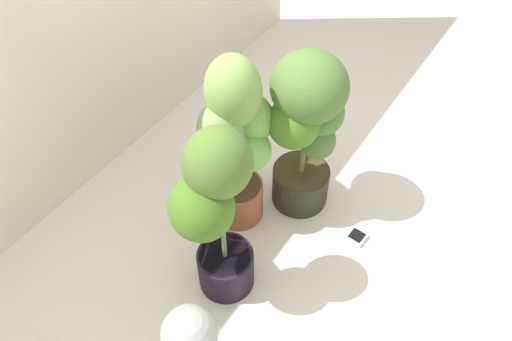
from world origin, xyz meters
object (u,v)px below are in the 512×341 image
object	(u,v)px
potted_plant_front_right	(307,123)
potted_plant_front_left	(215,212)
floor_fan	(190,337)
hygrometer_box	(357,237)
potted_plant_center	(237,138)

from	to	relation	value
potted_plant_front_right	potted_plant_front_left	xyz separation A→B (m)	(-0.60, 0.03, 0.00)
potted_plant_front_right	floor_fan	world-z (taller)	potted_plant_front_right
potted_plant_front_left	potted_plant_front_right	bearing A→B (deg)	-3.06
potted_plant_front_right	hygrometer_box	size ratio (longest dim) A/B	9.73
potted_plant_front_right	floor_fan	xyz separation A→B (m)	(-0.95, -0.10, -0.23)
potted_plant_front_right	potted_plant_center	size ratio (longest dim) A/B	0.93
potted_plant_front_right	potted_plant_center	xyz separation A→B (m)	(-0.24, 0.20, -0.00)
potted_plant_front_right	potted_plant_front_left	world-z (taller)	potted_plant_front_left
potted_plant_front_left	floor_fan	distance (m)	0.44
hygrometer_box	floor_fan	xyz separation A→B (m)	(-0.88, 0.24, 0.25)
potted_plant_front_left	potted_plant_center	size ratio (longest dim) A/B	0.98
potted_plant_front_left	hygrometer_box	distance (m)	0.82
potted_plant_center	floor_fan	xyz separation A→B (m)	(-0.71, -0.30, -0.23)
potted_plant_front_left	potted_plant_center	xyz separation A→B (m)	(0.36, 0.16, -0.01)
potted_plant_front_right	hygrometer_box	bearing A→B (deg)	-100.72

